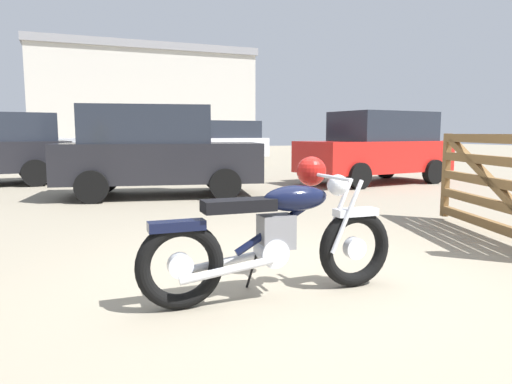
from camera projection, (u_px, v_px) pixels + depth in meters
The scene contains 8 objects.
ground_plane at pixel (299, 278), 4.10m from camera, with size 80.00×80.00×0.00m, color gray.
vintage_motorcycle at pixel (279, 233), 3.60m from camera, with size 2.08×0.74×1.07m.
timber_gate at pixel (508, 182), 5.31m from camera, with size 0.80×2.48×1.60m.
pale_sedan_back at pixel (377, 147), 11.77m from camera, with size 4.11×2.27×1.78m.
dark_sedan_left at pixel (156, 150), 9.30m from camera, with size 4.12×2.31×1.78m.
blue_hatchback_right at pixel (210, 141), 18.62m from camera, with size 4.90×2.45×1.74m.
white_estate_far at pixel (22, 142), 17.03m from camera, with size 4.04×2.10×1.78m.
industrial_building at pixel (138, 102), 36.41m from camera, with size 15.65×12.75×7.23m.
Camera 1 is at (-1.70, -3.61, 1.26)m, focal length 32.90 mm.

